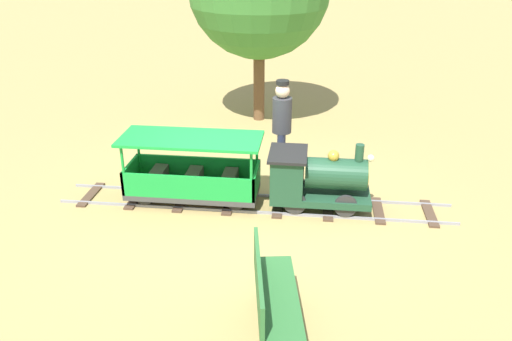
{
  "coord_description": "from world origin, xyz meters",
  "views": [
    {
      "loc": [
        6.62,
        0.97,
        3.6
      ],
      "look_at": [
        0.0,
        0.19,
        0.55
      ],
      "focal_mm": 36.24,
      "sensor_mm": 36.0,
      "label": 1
    }
  ],
  "objects_px": {
    "locomotive": "(314,178)",
    "passenger_car": "(193,175)",
    "conductor_person": "(282,123)",
    "park_bench": "(272,298)"
  },
  "relations": [
    {
      "from": "locomotive",
      "to": "passenger_car",
      "type": "bearing_deg",
      "value": -90.0
    },
    {
      "from": "locomotive",
      "to": "conductor_person",
      "type": "relative_size",
      "value": 0.89
    },
    {
      "from": "passenger_car",
      "to": "conductor_person",
      "type": "relative_size",
      "value": 1.23
    },
    {
      "from": "locomotive",
      "to": "passenger_car",
      "type": "relative_size",
      "value": 0.72
    },
    {
      "from": "locomotive",
      "to": "conductor_person",
      "type": "height_order",
      "value": "conductor_person"
    },
    {
      "from": "locomotive",
      "to": "park_bench",
      "type": "distance_m",
      "value": 2.64
    },
    {
      "from": "locomotive",
      "to": "park_bench",
      "type": "relative_size",
      "value": 1.07
    },
    {
      "from": "conductor_person",
      "to": "park_bench",
      "type": "relative_size",
      "value": 1.2
    },
    {
      "from": "conductor_person",
      "to": "park_bench",
      "type": "distance_m",
      "value": 3.6
    },
    {
      "from": "conductor_person",
      "to": "park_bench",
      "type": "height_order",
      "value": "conductor_person"
    }
  ]
}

